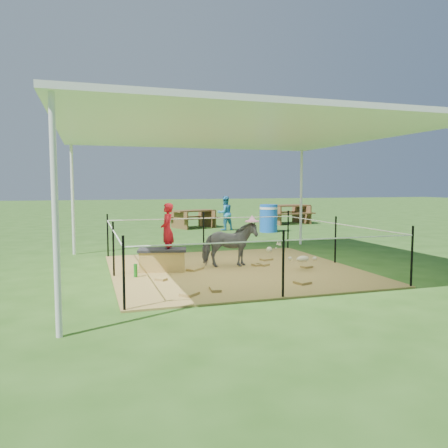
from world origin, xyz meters
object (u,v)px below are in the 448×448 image
object	(u,v)px
picnic_table_near	(194,219)
woman	(167,224)
green_bottle	(136,271)
foal	(303,257)
straw_bale	(162,261)
pony	(229,244)
distant_person	(225,213)
picnic_table_far	(287,214)
trash_barrel	(269,218)

from	to	relation	value
picnic_table_near	woman	bearing A→B (deg)	-126.89
green_bottle	foal	xyz separation A→B (m)	(3.12, -0.29, 0.12)
straw_bale	foal	size ratio (longest dim) A/B	0.97
straw_bale	pony	distance (m)	1.36
green_bottle	straw_bale	bearing A→B (deg)	39.29
green_bottle	woman	bearing A→B (deg)	34.70
woman	green_bottle	xyz separation A→B (m)	(-0.65, -0.45, -0.76)
pony	picnic_table_near	size ratio (longest dim) A/B	0.64
foal	distant_person	distance (m)	7.93
picnic_table_near	distant_person	xyz separation A→B (m)	(0.89, -1.26, 0.28)
pony	picnic_table_near	distance (m)	8.50
woman	pony	world-z (taller)	woman
woman	foal	distance (m)	2.65
straw_bale	woman	bearing A→B (deg)	0.00
woman	picnic_table_far	size ratio (longest dim) A/B	0.52
woman	green_bottle	distance (m)	1.10
woman	straw_bale	bearing A→B (deg)	-76.98
straw_bale	picnic_table_far	distance (m)	11.35
trash_barrel	green_bottle	bearing A→B (deg)	-129.32
trash_barrel	picnic_table_near	xyz separation A→B (m)	(-2.17, 2.33, -0.14)
pony	distant_person	bearing A→B (deg)	-9.82
woman	green_bottle	world-z (taller)	woman
woman	pony	distance (m)	1.30
distant_person	pony	bearing A→B (deg)	60.34
green_bottle	picnic_table_far	bearing A→B (deg)	51.69
woman	picnic_table_near	world-z (taller)	woman
woman	distant_person	distance (m)	7.90
foal	trash_barrel	distance (m)	7.15
picnic_table_far	foal	bearing A→B (deg)	-122.43
woman	picnic_table_near	distance (m)	8.78
straw_bale	woman	world-z (taller)	woman
trash_barrel	distant_person	bearing A→B (deg)	140.13
pony	foal	xyz separation A→B (m)	(1.24, -0.73, -0.21)
pony	picnic_table_near	xyz separation A→B (m)	(1.28, 8.40, -0.13)
trash_barrel	picnic_table_far	xyz separation A→B (m)	(2.13, 2.94, -0.08)
straw_bale	picnic_table_far	size ratio (longest dim) A/B	0.43
woman	foal	world-z (taller)	woman
straw_bale	picnic_table_near	world-z (taller)	picnic_table_near
green_bottle	trash_barrel	bearing A→B (deg)	50.68
foal	picnic_table_near	bearing A→B (deg)	69.29
woman	trash_barrel	distance (m)	7.67
picnic_table_near	distant_person	size ratio (longest dim) A/B	1.32
trash_barrel	picnic_table_far	size ratio (longest dim) A/B	0.50
foal	picnic_table_far	world-z (taller)	picnic_table_far
woman	trash_barrel	xyz separation A→B (m)	(4.68, 6.06, -0.42)
woman	foal	bearing A→B (deg)	86.35
picnic_table_near	picnic_table_far	distance (m)	4.34
straw_bale	foal	distance (m)	2.67
foal	picnic_table_far	xyz separation A→B (m)	(4.35, 9.73, 0.14)
foal	distant_person	world-z (taller)	distant_person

